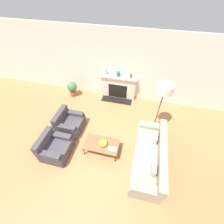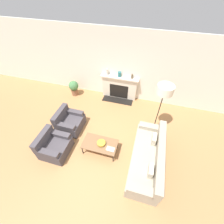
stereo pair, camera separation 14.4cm
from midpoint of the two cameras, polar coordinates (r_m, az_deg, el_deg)
The scene contains 14 objects.
ground_plane at distance 5.15m, azimuth -6.53°, elevation -14.24°, with size 18.00×18.00×0.00m, color #A87547.
wall_back at distance 6.33m, azimuth 2.62°, elevation 17.10°, with size 18.00×0.06×2.90m.
fireplace at distance 6.67m, azimuth 3.42°, elevation 9.26°, with size 1.62×0.59×1.07m.
couch at distance 4.77m, azimuth 14.46°, elevation -16.59°, with size 0.86×2.26×0.84m.
armchair_near at distance 5.18m, azimuth -20.55°, elevation -12.06°, with size 0.84×0.88×0.77m.
armchair_far at distance 5.67m, azimuth -15.28°, elevation -3.71°, with size 0.84×0.88×0.77m.
coffee_table at distance 4.82m, azimuth -3.77°, elevation -12.12°, with size 1.09×0.60×0.39m.
bowl at distance 4.75m, azimuth -3.24°, elevation -11.73°, with size 0.27×0.27×0.09m.
book at distance 4.67m, azimuth 0.32°, elevation -13.96°, with size 0.26×0.17×0.02m.
floor_lamp at distance 4.75m, azimuth 20.21°, elevation 7.20°, with size 0.50×0.50×1.92m.
mantel_vase_left at distance 6.43m, azimuth -1.15°, elevation 15.02°, with size 0.10×0.10×0.26m.
mantel_vase_center_left at distance 6.33m, azimuth 3.54°, elevation 14.12°, with size 0.14×0.14×0.20m.
mantel_vase_center_right at distance 6.26m, azimuth 8.36°, elevation 13.25°, with size 0.09×0.09×0.18m.
potted_plant at distance 7.08m, azimuth -13.76°, elevation 9.17°, with size 0.43×0.43×0.70m.
Camera 2 is at (1.33, -2.34, 4.41)m, focal length 24.00 mm.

